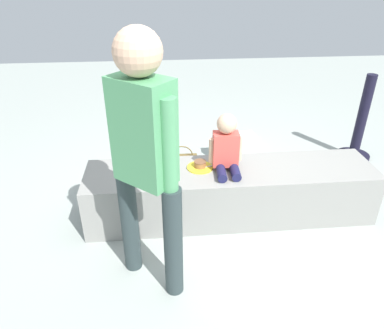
{
  "coord_description": "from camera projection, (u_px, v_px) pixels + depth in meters",
  "views": [
    {
      "loc": [
        -0.57,
        -2.58,
        1.97
      ],
      "look_at": [
        -0.36,
        -0.33,
        0.71
      ],
      "focal_mm": 33.77,
      "sensor_mm": 36.0,
      "label": 1
    }
  ],
  "objects": [
    {
      "name": "water_bottle_near_gift",
      "position": [
        116.0,
        163.0,
        3.88
      ],
      "size": [
        0.07,
        0.07,
        0.2
      ],
      "color": "silver",
      "rests_on": "ground_plane"
    },
    {
      "name": "concrete_ledge",
      "position": [
        230.0,
        192.0,
        3.14
      ],
      "size": [
        2.45,
        0.56,
        0.46
      ],
      "primitive_type": "cube",
      "color": "gray",
      "rests_on": "ground_plane"
    },
    {
      "name": "handbag_brown_canvas",
      "position": [
        182.0,
        165.0,
        3.8
      ],
      "size": [
        0.33,
        0.12,
        0.34
      ],
      "color": "brown",
      "rests_on": "ground_plane"
    },
    {
      "name": "water_bottle_far_side",
      "position": [
        241.0,
        168.0,
        3.78
      ],
      "size": [
        0.07,
        0.07,
        0.22
      ],
      "color": "silver",
      "rests_on": "ground_plane"
    },
    {
      "name": "railing_post",
      "position": [
        359.0,
        129.0,
        4.03
      ],
      "size": [
        0.36,
        0.36,
        0.97
      ],
      "color": "black",
      "rests_on": "ground_plane"
    },
    {
      "name": "gift_bag",
      "position": [
        225.0,
        146.0,
        4.07
      ],
      "size": [
        0.18,
        0.13,
        0.38
      ],
      "color": "#59C6B2",
      "rests_on": "ground_plane"
    },
    {
      "name": "cake_plate",
      "position": [
        200.0,
        166.0,
        3.04
      ],
      "size": [
        0.22,
        0.22,
        0.07
      ],
      "color": "yellow",
      "rests_on": "concrete_ledge"
    },
    {
      "name": "handbag_black_leather",
      "position": [
        222.0,
        174.0,
        3.61
      ],
      "size": [
        0.27,
        0.13,
        0.35
      ],
      "color": "black",
      "rests_on": "ground_plane"
    },
    {
      "name": "cake_box_white",
      "position": [
        243.0,
        141.0,
        4.41
      ],
      "size": [
        0.34,
        0.3,
        0.15
      ],
      "primitive_type": "cube",
      "rotation": [
        0.0,
        0.0,
        0.11
      ],
      "color": "white",
      "rests_on": "ground_plane"
    },
    {
      "name": "ground_plane",
      "position": [
        229.0,
        213.0,
        3.25
      ],
      "size": [
        12.0,
        12.0,
        0.0
      ],
      "primitive_type": "plane",
      "color": "#9CA49D"
    },
    {
      "name": "child_seated",
      "position": [
        226.0,
        146.0,
        2.92
      ],
      "size": [
        0.28,
        0.32,
        0.48
      ],
      "color": "#1C1D48",
      "rests_on": "concrete_ledge"
    },
    {
      "name": "adult_standing",
      "position": [
        145.0,
        149.0,
        2.09
      ],
      "size": [
        0.41,
        0.39,
        1.71
      ],
      "color": "#2B3739",
      "rests_on": "ground_plane"
    }
  ]
}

